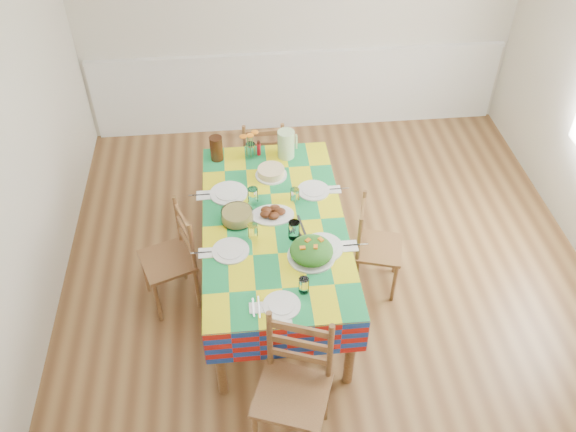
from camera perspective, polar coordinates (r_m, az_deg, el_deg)
The scene contains 22 objects.
room at distance 4.23m, azimuth 4.90°, elevation 5.15°, with size 4.58×5.08×2.78m.
wainscot at distance 6.76m, azimuth 0.97°, elevation 11.88°, with size 4.41×0.06×0.92m.
dining_table at distance 4.64m, azimuth -1.30°, elevation -1.35°, with size 1.08×2.00×0.78m.
setting_near_head at distance 4.03m, azimuth 0.08°, elevation -7.68°, with size 0.41×0.27×0.12m.
setting_left_near at distance 4.39m, azimuth -4.72°, elevation -2.61°, with size 0.49×0.29×0.13m.
setting_left_far at distance 4.80m, azimuth -4.85°, elevation 2.03°, with size 0.54×0.32×0.14m.
setting_right_near at distance 4.39m, azimuth 2.34°, elevation -2.34°, with size 0.57×0.33×0.15m.
setting_right_far at distance 4.81m, azimuth 1.84°, elevation 2.24°, with size 0.49×0.28×0.12m.
meat_platter at distance 4.62m, azimuth -1.48°, elevation 0.26°, with size 0.33×0.24×0.06m.
salad_platter at distance 4.29m, azimuth 2.21°, elevation -3.31°, with size 0.34×0.34×0.14m.
pasta_bowl at distance 4.59m, azimuth -4.78°, elevation 0.02°, with size 0.24×0.24×0.09m.
cake at distance 5.00m, azimuth -1.59°, elevation 4.11°, with size 0.26×0.26×0.07m.
serving_utensils at distance 4.52m, azimuth 1.09°, elevation -1.23°, with size 0.13×0.30×0.01m.
flower_vase at distance 5.16m, azimuth -3.54°, elevation 6.49°, with size 0.16×0.13×0.26m.
hot_sauce at distance 5.21m, azimuth -2.76°, elevation 6.38°, with size 0.03×0.03×0.14m, color #B50E1B.
green_pitcher at distance 5.16m, azimuth -0.19°, elevation 6.75°, with size 0.14×0.14×0.25m, color #A9CD91.
tea_pitcher at distance 5.17m, azimuth -6.72°, elevation 6.30°, with size 0.11×0.11×0.22m, color black.
name_card at distance 3.93m, azimuth -0.22°, elevation -9.92°, with size 0.08×0.03×0.02m, color silver.
chair_near at distance 3.99m, azimuth 0.54°, elevation -15.83°, with size 0.57×0.56×1.02m.
chair_far at distance 5.77m, azimuth -2.31°, elevation 5.43°, with size 0.40×0.38×0.90m.
chair_left at distance 4.85m, azimuth -10.77°, elevation -3.96°, with size 0.50×0.51×0.91m.
chair_right at distance 4.94m, azimuth 8.07°, elevation -2.89°, with size 0.45×0.46×0.86m.
Camera 1 is at (-0.69, -3.32, 3.88)m, focal length 38.00 mm.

